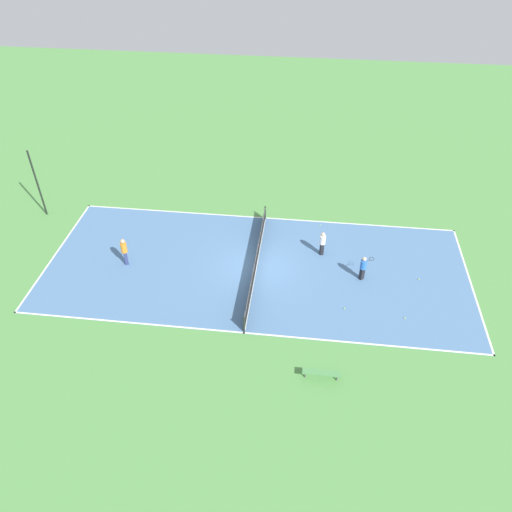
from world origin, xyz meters
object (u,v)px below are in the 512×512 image
at_px(tennis_ball_left_sideline, 320,225).
at_px(player_center_orange, 124,250).
at_px(player_near_blue, 363,267).
at_px(tennis_ball_midcourt, 419,279).
at_px(fence_post_back_right, 37,184).
at_px(bench, 321,373).
at_px(tennis_ball_right_alley, 344,308).
at_px(tennis_ball_near_net, 405,318).
at_px(player_near_white, 322,242).
at_px(tennis_net, 256,261).

bearing_deg(tennis_ball_left_sideline, player_center_orange, 115.01).
distance_m(player_near_blue, tennis_ball_midcourt, 3.43).
height_order(tennis_ball_midcourt, fence_post_back_right, fence_post_back_right).
bearing_deg(player_center_orange, player_near_blue, 63.76).
xyz_separation_m(bench, fence_post_back_right, (11.61, 18.89, 1.99)).
bearing_deg(tennis_ball_right_alley, tennis_ball_near_net, -96.16).
height_order(tennis_ball_near_net, tennis_ball_midcourt, same).
height_order(player_near_white, fence_post_back_right, fence_post_back_right).
height_order(tennis_ball_right_alley, tennis_ball_midcourt, same).
xyz_separation_m(tennis_net, tennis_ball_near_net, (-3.23, -8.33, -0.46)).
relative_size(tennis_net, fence_post_back_right, 2.18).
bearing_deg(bench, tennis_ball_right_alley, -103.93).
height_order(bench, tennis_ball_near_net, bench).
bearing_deg(tennis_ball_near_net, tennis_net, 68.81).
distance_m(tennis_net, tennis_ball_midcourt, 9.49).
distance_m(tennis_net, bench, 8.62).
height_order(tennis_net, player_near_blue, player_near_blue).
bearing_deg(tennis_ball_left_sideline, player_near_blue, -153.93).
bearing_deg(tennis_net, tennis_ball_left_sideline, -37.84).
relative_size(bench, tennis_ball_left_sideline, 26.21).
bearing_deg(bench, fence_post_back_right, -31.56).
distance_m(tennis_net, player_near_blue, 6.20).
height_order(tennis_net, player_near_white, player_near_white).
height_order(tennis_net, bench, tennis_net).
distance_m(tennis_ball_right_alley, fence_post_back_right, 21.34).
bearing_deg(player_near_blue, tennis_ball_midcourt, -35.65).
height_order(bench, tennis_ball_left_sideline, bench).
relative_size(tennis_ball_right_alley, tennis_ball_midcourt, 1.00).
xyz_separation_m(tennis_ball_left_sideline, fence_post_back_right, (-0.81, 18.62, 2.33)).
bearing_deg(tennis_ball_midcourt, bench, 144.34).
bearing_deg(player_near_blue, player_center_orange, 140.52).
relative_size(bench, tennis_ball_midcourt, 26.21).
bearing_deg(tennis_ball_left_sideline, tennis_net, 142.16).
relative_size(player_center_orange, fence_post_back_right, 0.38).
height_order(player_near_blue, tennis_ball_midcourt, player_near_blue).
xyz_separation_m(tennis_ball_left_sideline, tennis_ball_midcourt, (-4.75, -5.77, 0.00)).
height_order(tennis_ball_left_sideline, fence_post_back_right, fence_post_back_right).
bearing_deg(tennis_net, tennis_ball_midcourt, -89.85).
height_order(bench, tennis_ball_right_alley, bench).
bearing_deg(fence_post_back_right, tennis_ball_midcourt, -99.18).
height_order(tennis_net, tennis_ball_right_alley, tennis_net).
xyz_separation_m(player_center_orange, tennis_ball_near_net, (-2.66, -16.07, -1.01)).
bearing_deg(player_center_orange, tennis_net, 66.71).
bearing_deg(tennis_ball_right_alley, tennis_ball_left_sideline, 10.72).
height_order(player_center_orange, player_near_blue, player_center_orange).
distance_m(tennis_net, fence_post_back_right, 15.54).
relative_size(player_near_blue, tennis_ball_midcourt, 23.26).
bearing_deg(player_center_orange, tennis_ball_right_alley, 52.34).
height_order(player_center_orange, tennis_ball_midcourt, player_center_orange).
bearing_deg(player_center_orange, tennis_ball_midcourt, 64.50).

